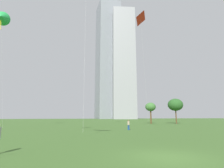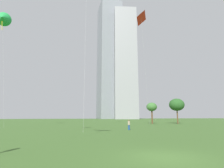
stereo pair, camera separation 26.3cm
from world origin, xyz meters
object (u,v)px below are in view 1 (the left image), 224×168
Objects in this scene: park_tree_0 at (150,107)px; person_standing_1 at (129,124)px; distant_highrise_0 at (123,63)px; park_tree_1 at (175,105)px; distant_highrise_1 at (108,59)px; kite_flying_2 at (2,17)px; kite_flying_4 at (141,19)px.

person_standing_1 is at bearing -124.85° from park_tree_0.
park_tree_0 is at bearing 51.29° from person_standing_1.
distant_highrise_0 is at bearing 77.31° from park_tree_0.
park_tree_1 is 103.98m from distant_highrise_1.
kite_flying_2 is at bearing -115.71° from distant_highrise_1.
kite_flying_2 is 3.19× the size of park_tree_1.
kite_flying_2 is 115.98m from distant_highrise_1.
kite_flying_4 is (27.37, -4.13, 1.28)m from kite_flying_2.
park_tree_1 is 89.90m from distant_highrise_0.
distant_highrise_0 is 17.51m from distant_highrise_1.
distant_highrise_1 is (17.49, 107.21, 27.25)m from kite_flying_4.
park_tree_1 is at bearing 36.94° from person_standing_1.
kite_flying_4 is at bearing -101.46° from distant_highrise_1.
distant_highrise_0 reaches higher than kite_flying_4.
distant_highrise_0 is at bearing 58.92° from kite_flying_2.
person_standing_1 is 0.22× the size of park_tree_1.
park_tree_0 is at bearing 16.93° from kite_flying_2.
park_tree_1 is at bearing -86.98° from distant_highrise_0.
distant_highrise_1 reaches higher than kite_flying_4.
person_standing_1 is 0.07× the size of kite_flying_4.
person_standing_1 is 27.65m from park_tree_1.
person_standing_1 is 0.02× the size of distant_highrise_0.
person_standing_1 is at bearing -21.35° from kite_flying_2.
kite_flying_4 is 100.03m from distant_highrise_0.
kite_flying_4 is at bearing -140.45° from park_tree_1.
kite_flying_4 is 3.29× the size of park_tree_1.
park_tree_0 is 0.06× the size of distant_highrise_1.
person_standing_1 is 24.59m from park_tree_0.
distant_highrise_0 is (11.00, 81.05, 37.32)m from park_tree_1.
kite_flying_4 is 3.90× the size of park_tree_0.
distant_highrise_0 is (17.78, 78.94, 37.97)m from park_tree_0.
kite_flying_4 is 0.23× the size of distant_highrise_1.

